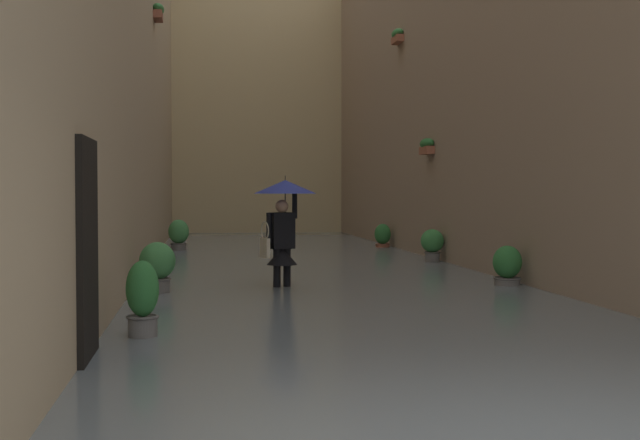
% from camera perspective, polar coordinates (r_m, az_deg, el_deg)
% --- Properties ---
extents(ground_plane, '(68.37, 68.37, 0.00)m').
position_cam_1_polar(ground_plane, '(18.82, -1.41, -3.30)').
color(ground_plane, gray).
extents(flood_water, '(7.17, 33.35, 0.16)m').
position_cam_1_polar(flood_water, '(18.82, -1.41, -3.06)').
color(flood_water, slate).
rests_on(flood_water, ground_plane).
extents(building_facade_left, '(2.04, 31.35, 10.35)m').
position_cam_1_polar(building_facade_left, '(19.93, 10.59, 11.88)').
color(building_facade_left, gray).
rests_on(building_facade_left, ground_plane).
extents(building_facade_far, '(9.97, 1.80, 12.02)m').
position_cam_1_polar(building_facade_far, '(33.54, -4.27, 9.26)').
color(building_facade_far, tan).
rests_on(building_facade_far, ground_plane).
extents(person_wading, '(1.02, 1.02, 1.96)m').
position_cam_1_polar(person_wading, '(13.91, -2.44, 0.54)').
color(person_wading, '#4C4233').
rests_on(person_wading, ground_plane).
extents(potted_plant_far_left, '(0.46, 0.46, 0.81)m').
position_cam_1_polar(potted_plant_far_left, '(23.99, 4.18, -1.18)').
color(potted_plant_far_left, '#9E563D').
rests_on(potted_plant_far_left, ground_plane).
extents(potted_plant_mid_right, '(0.55, 0.55, 0.93)m').
position_cam_1_polar(potted_plant_mid_right, '(13.39, -10.74, -3.15)').
color(potted_plant_mid_right, '#66605B').
rests_on(potted_plant_mid_right, ground_plane).
extents(potted_plant_far_right, '(0.35, 0.35, 0.97)m').
position_cam_1_polar(potted_plant_far_right, '(9.37, -11.69, -5.49)').
color(potted_plant_far_right, '#66605B').
rests_on(potted_plant_far_right, ground_plane).
extents(potted_plant_mid_left, '(0.51, 0.51, 0.88)m').
position_cam_1_polar(potted_plant_mid_left, '(19.08, 7.46, -1.68)').
color(potted_plant_mid_left, '#66605B').
rests_on(potted_plant_mid_left, ground_plane).
extents(potted_plant_near_right, '(0.54, 0.54, 0.97)m').
position_cam_1_polar(potted_plant_near_right, '(22.95, -9.36, -1.05)').
color(potted_plant_near_right, '#66605B').
rests_on(potted_plant_near_right, ground_plane).
extents(potted_plant_near_left, '(0.48, 0.48, 0.82)m').
position_cam_1_polar(potted_plant_near_left, '(14.51, 12.32, -3.22)').
color(potted_plant_near_left, '#66605B').
rests_on(potted_plant_near_left, ground_plane).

